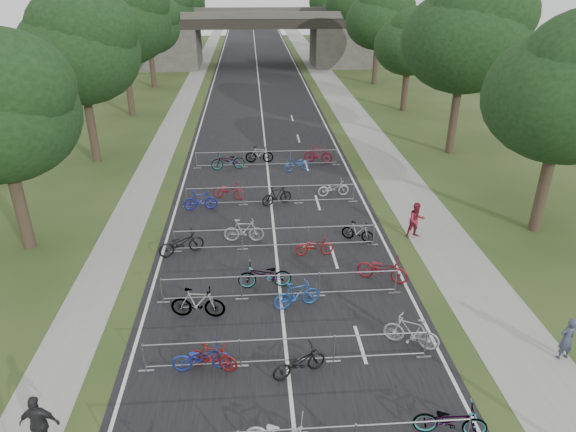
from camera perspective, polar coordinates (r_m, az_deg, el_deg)
name	(u,v)px	position (r m, az deg, el deg)	size (l,w,h in m)	color
road	(259,89)	(57.12, -3.19, 13.87)	(11.00, 140.00, 0.01)	black
sidewalk_right	(333,88)	(57.81, 5.00, 13.96)	(3.00, 140.00, 0.01)	gray
sidewalk_left	(189,90)	(57.49, -10.90, 13.54)	(2.00, 140.00, 0.01)	gray
lane_markings	(259,89)	(57.12, -3.19, 13.87)	(0.12, 140.00, 0.00)	silver
overpass_bridge	(256,38)	(71.37, -3.54, 19.13)	(31.00, 8.00, 7.05)	#44423C
tree_right_0	(569,91)	(26.39, 28.79, 12.10)	(7.17, 7.17, 10.93)	#33261C
tree_left_1	(80,49)	(35.68, -22.14, 16.81)	(7.56, 7.56, 11.53)	#33261C
tree_right_1	(468,35)	(36.81, 19.34, 18.41)	(8.18, 8.18, 12.47)	#33261C
tree_left_2	(121,18)	(47.14, -18.08, 20.19)	(8.40, 8.40, 12.81)	#33261C
tree_right_2	(411,43)	(48.27, 13.50, 18.20)	(6.16, 6.16, 9.39)	#33261C
tree_left_3	(148,25)	(58.99, -15.25, 19.83)	(6.72, 6.72, 10.25)	#33261C
tree_right_3	(380,19)	(59.69, 10.16, 20.77)	(7.17, 7.17, 10.93)	#33261C
tree_left_4	(164,8)	(70.74, -13.58, 21.53)	(7.56, 7.56, 11.53)	#33261C
tree_right_4	(358,2)	(71.31, 7.83, 22.47)	(8.18, 8.18, 12.47)	#33261C
tree_right_5	(342,12)	(83.21, 6.03, 21.66)	(6.16, 6.16, 9.39)	#33261C
tree_left_6	(186,3)	(94.54, -11.31, 22.15)	(6.72, 6.72, 10.25)	#33261C
tree_right_6	(331,0)	(94.98, 4.76, 22.80)	(7.17, 7.17, 10.93)	#33261C
barrier_row_2	(287,351)	(17.28, -0.06, -14.78)	(9.70, 0.08, 1.10)	#92959A
barrier_row_3	(281,286)	(20.31, -0.83, -7.80)	(9.70, 0.08, 1.10)	#92959A
barrier_row_4	(276,238)	(23.74, -1.40, -2.46)	(9.70, 0.08, 1.10)	#92959A
barrier_row_5	(271,195)	(28.24, -1.90, 2.34)	(9.70, 0.08, 1.10)	#92959A
barrier_row_6	(267,159)	(33.82, -2.33, 6.38)	(9.70, 0.08, 1.10)	#92959A
bike_7	(450,420)	(15.91, 17.60, -20.81)	(0.70, 2.02, 1.06)	#92959A
bike_8	(202,357)	(17.34, -9.57, -15.23)	(0.67, 1.91, 1.00)	navy
bike_9	(213,357)	(17.30, -8.36, -15.21)	(0.48, 1.69, 1.01)	maroon
bike_10	(299,362)	(16.96, 1.24, -15.96)	(0.65, 1.86, 0.98)	black
bike_11	(411,332)	(18.46, 13.56, -12.42)	(0.55, 1.94, 1.16)	#AEAEB6
bike_12	(198,303)	(19.55, -9.99, -9.50)	(0.58, 2.05, 1.23)	#92959A
bike_13	(265,275)	(20.94, -2.60, -6.62)	(0.75, 2.16, 1.13)	#92959A
bike_14	(297,295)	(19.80, 0.99, -8.74)	(0.53, 1.87, 1.12)	#1C499B
bike_15	(383,269)	(21.72, 10.47, -5.79)	(0.74, 2.13, 1.12)	maroon
bike_16	(181,243)	(23.77, -11.79, -3.00)	(0.73, 2.09, 1.10)	black
bike_17	(244,231)	(24.39, -4.93, -1.64)	(0.54, 1.92, 1.16)	#9A9BA1
bike_18	(314,246)	(23.26, 2.93, -3.38)	(0.60, 1.73, 0.91)	maroon
bike_19	(358,232)	(24.63, 7.77, -1.75)	(0.46, 1.61, 0.97)	#92959A
bike_20	(200,200)	(27.96, -9.71, 1.71)	(0.51, 1.82, 1.09)	navy
bike_21	(229,190)	(29.16, -6.62, 2.84)	(0.65, 1.86, 0.98)	maroon
bike_22	(277,196)	(28.17, -1.25, 2.26)	(0.50, 1.78, 1.07)	black
bike_23	(333,188)	(29.43, 5.07, 3.10)	(0.63, 1.80, 0.95)	silver
bike_24	(228,161)	(33.54, -6.69, 6.08)	(0.75, 2.14, 1.13)	#92959A
bike_25	(259,155)	(34.59, -3.20, 6.83)	(0.53, 1.86, 1.12)	#92959A
bike_26	(297,164)	(33.13, 1.01, 5.83)	(0.62, 1.78, 0.93)	#1B4C99
bike_27	(318,154)	(34.56, 3.37, 6.85)	(0.55, 1.94, 1.17)	maroon
pedestrian_a	(567,339)	(19.63, 28.57, -11.90)	(0.58, 0.38, 1.60)	#343A4E
pedestrian_b	(416,220)	(25.35, 14.06, -0.48)	(0.86, 0.67, 1.78)	maroon
pedestrian_c	(40,424)	(16.10, -25.88, -20.04)	(1.05, 0.44, 1.79)	#242527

